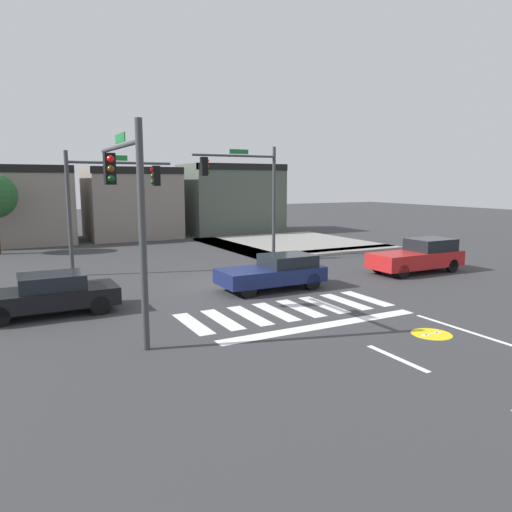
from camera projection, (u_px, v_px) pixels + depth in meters
name	position (u px, v px, depth m)	size (l,w,h in m)	color
ground_plane	(231.00, 284.00, 19.92)	(120.00, 120.00, 0.00)	#353538
crosswalk_near	(288.00, 310.00, 15.99)	(7.20, 2.45, 0.01)	silver
bike_detector_marking	(432.00, 334.00, 13.45)	(1.11, 1.11, 0.01)	yellow
curb_corner_northeast	(287.00, 244.00, 32.06)	(10.00, 10.60, 0.15)	gray
storefront_row	(141.00, 201.00, 36.47)	(22.52, 5.93, 5.58)	gray
traffic_signal_northeast	(246.00, 183.00, 25.86)	(4.86, 0.32, 6.09)	#383A3D
traffic_signal_southwest	(126.00, 194.00, 13.03)	(0.32, 4.52, 5.71)	#383A3D
traffic_signal_northwest	(109.00, 191.00, 22.01)	(4.78, 0.32, 5.55)	#383A3D
car_red	(419.00, 256.00, 22.51)	(4.60, 1.76, 1.55)	red
car_navy	(275.00, 272.00, 18.99)	(4.15, 1.85, 1.34)	#141E4C
car_black	(49.00, 294.00, 15.36)	(4.20, 1.77, 1.31)	black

